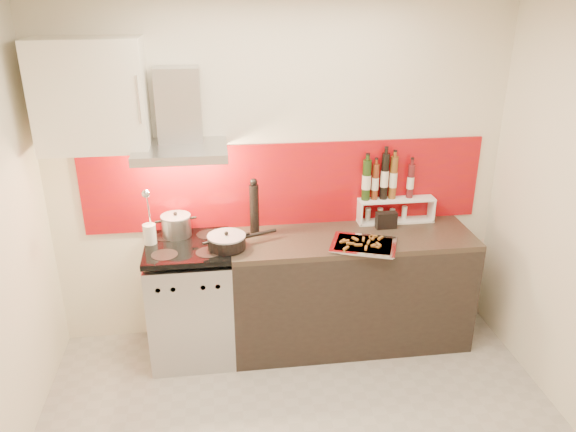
{
  "coord_description": "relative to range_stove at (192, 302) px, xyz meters",
  "views": [
    {
      "loc": [
        -0.47,
        -2.55,
        2.63
      ],
      "look_at": [
        0.0,
        0.95,
        1.15
      ],
      "focal_mm": 35.0,
      "sensor_mm": 36.0,
      "label": 1
    }
  ],
  "objects": [
    {
      "name": "range_stove",
      "position": [
        0.0,
        0.0,
        0.0
      ],
      "size": [
        0.6,
        0.6,
        0.91
      ],
      "color": "#B7B7BA",
      "rests_on": "ground"
    },
    {
      "name": "saute_pan",
      "position": [
        0.28,
        -0.09,
        0.52
      ],
      "size": [
        0.5,
        0.29,
        0.12
      ],
      "color": "black",
      "rests_on": "range_stove"
    },
    {
      "name": "back_wall",
      "position": [
        0.7,
        0.3,
        0.86
      ],
      "size": [
        3.4,
        0.02,
        2.6
      ],
      "primitive_type": "cube",
      "color": "silver",
      "rests_on": "ground"
    },
    {
      "name": "stock_pot",
      "position": [
        -0.08,
        0.16,
        0.55
      ],
      "size": [
        0.22,
        0.22,
        0.19
      ],
      "color": "#B7B7BA",
      "rests_on": "range_stove"
    },
    {
      "name": "pepper_mill",
      "position": [
        0.49,
        0.12,
        0.67
      ],
      "size": [
        0.07,
        0.07,
        0.44
      ],
      "color": "black",
      "rests_on": "counter"
    },
    {
      "name": "baking_tray",
      "position": [
        1.23,
        -0.18,
        0.47
      ],
      "size": [
        0.54,
        0.48,
        0.03
      ],
      "color": "silver",
      "rests_on": "counter"
    },
    {
      "name": "upper_cabinet",
      "position": [
        -0.55,
        0.13,
        1.51
      ],
      "size": [
        0.7,
        0.35,
        0.72
      ],
      "primitive_type": "cube",
      "color": "white",
      "rests_on": "back_wall"
    },
    {
      "name": "step_shelf",
      "position": [
        1.53,
        0.24,
        0.69
      ],
      "size": [
        0.59,
        0.16,
        0.55
      ],
      "color": "white",
      "rests_on": "counter"
    },
    {
      "name": "caddy_box",
      "position": [
        1.48,
        0.12,
        0.52
      ],
      "size": [
        0.16,
        0.07,
        0.13
      ],
      "primitive_type": "cube",
      "rotation": [
        0.0,
        0.0,
        0.03
      ],
      "color": "black",
      "rests_on": "counter"
    },
    {
      "name": "range_hood",
      "position": [
        0.0,
        0.14,
        1.3
      ],
      "size": [
        0.62,
        0.5,
        0.61
      ],
      "color": "#B7B7BA",
      "rests_on": "back_wall"
    },
    {
      "name": "utensil_jar",
      "position": [
        -0.26,
        0.05,
        0.59
      ],
      "size": [
        0.09,
        0.14,
        0.44
      ],
      "color": "silver",
      "rests_on": "range_stove"
    },
    {
      "name": "counter",
      "position": [
        1.2,
        0.0,
        0.01
      ],
      "size": [
        1.8,
        0.6,
        0.9
      ],
      "color": "black",
      "rests_on": "ground"
    },
    {
      "name": "backsplash",
      "position": [
        0.75,
        0.29,
        0.78
      ],
      "size": [
        3.0,
        0.02,
        0.64
      ],
      "primitive_type": "cube",
      "color": "#9F0817",
      "rests_on": "back_wall"
    }
  ]
}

